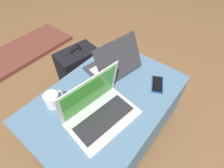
{
  "coord_description": "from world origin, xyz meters",
  "views": [
    {
      "loc": [
        -0.49,
        -0.44,
        1.3
      ],
      "look_at": [
        0.05,
        -0.0,
        0.53
      ],
      "focal_mm": 28.0,
      "sensor_mm": 36.0,
      "label": 1
    }
  ],
  "objects_px": {
    "laptop_near": "(99,110)",
    "laptop_far": "(114,64)",
    "cell_phone": "(157,84)",
    "backpack": "(79,73)",
    "coffee_mug": "(53,99)"
  },
  "relations": [
    {
      "from": "laptop_far",
      "to": "backpack",
      "type": "xyz_separation_m",
      "value": [
        -0.04,
        0.36,
        -0.28
      ]
    },
    {
      "from": "cell_phone",
      "to": "backpack",
      "type": "bearing_deg",
      "value": -18.69
    },
    {
      "from": "cell_phone",
      "to": "backpack",
      "type": "height_order",
      "value": "backpack"
    },
    {
      "from": "cell_phone",
      "to": "backpack",
      "type": "distance_m",
      "value": 0.71
    },
    {
      "from": "coffee_mug",
      "to": "laptop_far",
      "type": "bearing_deg",
      "value": -11.38
    },
    {
      "from": "laptop_near",
      "to": "backpack",
      "type": "xyz_separation_m",
      "value": [
        0.3,
        0.52,
        -0.28
      ]
    },
    {
      "from": "backpack",
      "to": "laptop_near",
      "type": "bearing_deg",
      "value": 69.8
    },
    {
      "from": "laptop_far",
      "to": "backpack",
      "type": "distance_m",
      "value": 0.45
    },
    {
      "from": "laptop_near",
      "to": "cell_phone",
      "type": "height_order",
      "value": "laptop_near"
    },
    {
      "from": "laptop_near",
      "to": "backpack",
      "type": "height_order",
      "value": "laptop_near"
    },
    {
      "from": "laptop_far",
      "to": "backpack",
      "type": "height_order",
      "value": "laptop_far"
    },
    {
      "from": "laptop_near",
      "to": "laptop_far",
      "type": "xyz_separation_m",
      "value": [
        0.35,
        0.17,
        -0.0
      ]
    },
    {
      "from": "laptop_near",
      "to": "coffee_mug",
      "type": "bearing_deg",
      "value": 120.74
    },
    {
      "from": "laptop_near",
      "to": "cell_phone",
      "type": "bearing_deg",
      "value": -11.16
    },
    {
      "from": "laptop_near",
      "to": "laptop_far",
      "type": "height_order",
      "value": "laptop_near"
    }
  ]
}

